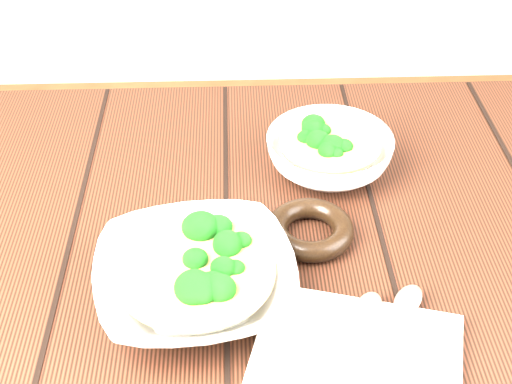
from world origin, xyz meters
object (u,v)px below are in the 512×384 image
at_px(trivet, 310,229).
at_px(napkin, 356,364).
at_px(table, 243,308).
at_px(soup_bowl_front, 196,279).
at_px(soup_bowl_back, 329,152).

relative_size(trivet, napkin, 0.52).
bearing_deg(trivet, table, -173.87).
distance_m(soup_bowl_front, napkin, 0.20).
height_order(soup_bowl_back, trivet, soup_bowl_back).
relative_size(soup_bowl_back, napkin, 1.04).
bearing_deg(soup_bowl_front, table, 58.92).
bearing_deg(soup_bowl_front, soup_bowl_back, 53.33).
bearing_deg(trivet, soup_bowl_front, -144.69).
height_order(soup_bowl_front, napkin, soup_bowl_front).
relative_size(soup_bowl_front, soup_bowl_back, 1.14).
xyz_separation_m(soup_bowl_front, soup_bowl_back, (0.18, 0.25, -0.00)).
bearing_deg(trivet, napkin, -82.16).
relative_size(table, trivet, 10.64).
height_order(table, soup_bowl_front, soup_bowl_front).
bearing_deg(napkin, soup_bowl_front, 163.70).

